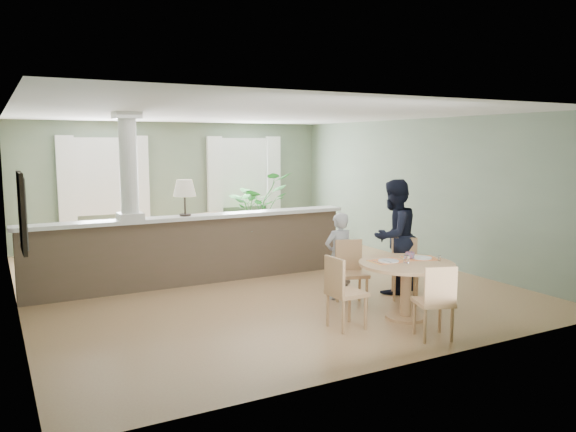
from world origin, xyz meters
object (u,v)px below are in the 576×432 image
chair_far_boy (351,269)px  man_person (394,236)px  houseplant (258,207)px  sofa (185,241)px  dining_table (406,274)px  chair_side (342,289)px  child_person (339,256)px  chair_near (436,299)px  chair_far_man (405,265)px

chair_far_boy → man_person: man_person is taller
houseplant → chair_far_boy: size_ratio=1.79×
man_person → sofa: bearing=-74.0°
dining_table → chair_far_boy: chair_far_boy is taller
sofa → man_person: man_person is taller
dining_table → chair_side: chair_side is taller
chair_side → child_person: 1.34m
chair_near → chair_far_boy: bearing=-70.6°
sofa → chair_side: size_ratio=3.29×
sofa → chair_side: 4.49m
chair_far_man → chair_near: size_ratio=0.99×
chair_far_boy → child_person: child_person is taller
sofa → chair_far_boy: (1.26, -3.59, 0.06)m
sofa → child_person: 3.54m
sofa → chair_side: (0.54, -4.45, 0.06)m
houseplant → chair_far_man: houseplant is taller
dining_table → man_person: size_ratio=0.71×
sofa → dining_table: (1.50, -4.49, 0.15)m
chair_far_man → chair_near: (-0.87, -1.59, 0.01)m
chair_near → sofa: bearing=-57.4°
chair_near → houseplant: bearing=-78.7°
dining_table → child_person: child_person is taller
chair_far_boy → chair_near: chair_far_boy is taller
sofa → chair_near: chair_near is taller
chair_side → man_person: (1.62, 1.05, 0.36)m
dining_table → chair_near: 0.84m
chair_near → child_person: 1.98m
houseplant → chair_near: size_ratio=1.81×
dining_table → chair_far_boy: bearing=105.0°
child_person → houseplant: bearing=-101.6°
chair_near → man_person: (0.90, 1.89, 0.37)m
sofa → chair_near: 5.44m
chair_far_boy → chair_near: size_ratio=1.01×
chair_far_man → chair_side: bearing=-120.2°
chair_far_man → child_person: bearing=-168.6°
sofa → houseplant: bearing=18.2°
houseplant → chair_far_man: (-0.07, -5.18, -0.32)m
houseplant → chair_near: houseplant is taller
child_person → man_person: (0.92, -0.09, 0.23)m
sofa → chair_near: (1.26, -5.29, 0.06)m
chair_far_boy → houseplant: bearing=97.6°
houseplant → chair_far_man: bearing=-90.7°
sofa → chair_far_man: size_ratio=3.39×
sofa → chair_far_man: (2.13, -3.70, 0.05)m
dining_table → chair_side: (-0.96, 0.04, -0.09)m
chair_far_man → man_person: man_person is taller
chair_near → man_person: 2.12m
chair_near → man_person: bearing=-96.3°
chair_side → sofa: bearing=5.1°
dining_table → child_person: (-0.26, 1.18, 0.05)m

